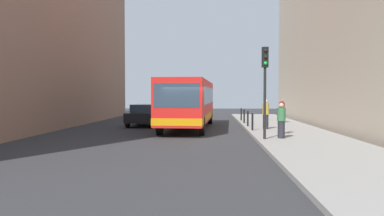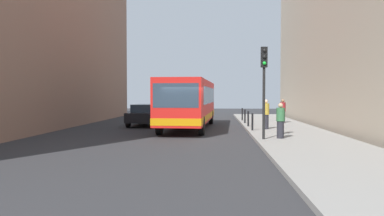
# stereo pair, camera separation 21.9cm
# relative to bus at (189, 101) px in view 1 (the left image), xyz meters

# --- Properties ---
(ground_plane) EXTENTS (80.00, 80.00, 0.00)m
(ground_plane) POSITION_rel_bus_xyz_m (0.27, -4.62, -1.73)
(ground_plane) COLOR #2D2D30
(sidewalk) EXTENTS (4.40, 40.00, 0.15)m
(sidewalk) POSITION_rel_bus_xyz_m (5.67, -4.62, -1.65)
(sidewalk) COLOR gray
(sidewalk) RESTS_ON ground
(bus) EXTENTS (3.05, 11.13, 3.00)m
(bus) POSITION_rel_bus_xyz_m (0.00, 0.00, 0.00)
(bus) COLOR red
(bus) RESTS_ON ground
(car_beside_bus) EXTENTS (2.03, 4.48, 1.48)m
(car_beside_bus) POSITION_rel_bus_xyz_m (-3.15, 1.90, -0.94)
(car_beside_bus) COLOR black
(car_beside_bus) RESTS_ON ground
(traffic_light) EXTENTS (0.28, 0.33, 4.10)m
(traffic_light) POSITION_rel_bus_xyz_m (3.82, -6.86, 1.28)
(traffic_light) COLOR black
(traffic_light) RESTS_ON sidewalk
(bollard_near) EXTENTS (0.11, 0.11, 0.95)m
(bollard_near) POSITION_rel_bus_xyz_m (3.72, -2.66, -1.10)
(bollard_near) COLOR black
(bollard_near) RESTS_ON sidewalk
(bollard_mid) EXTENTS (0.11, 0.11, 0.95)m
(bollard_mid) POSITION_rel_bus_xyz_m (3.72, 0.10, -1.10)
(bollard_mid) COLOR black
(bollard_mid) RESTS_ON sidewalk
(bollard_far) EXTENTS (0.11, 0.11, 0.95)m
(bollard_far) POSITION_rel_bus_xyz_m (3.72, 2.85, -1.10)
(bollard_far) COLOR black
(bollard_far) RESTS_ON sidewalk
(bollard_farthest) EXTENTS (0.11, 0.11, 0.95)m
(bollard_farthest) POSITION_rel_bus_xyz_m (3.72, 5.60, -1.10)
(bollard_farthest) COLOR black
(bollard_farthest) RESTS_ON sidewalk
(pedestrian_near_signal) EXTENTS (0.38, 0.38, 1.61)m
(pedestrian_near_signal) POSITION_rel_bus_xyz_m (4.62, -6.46, -0.78)
(pedestrian_near_signal) COLOR #26262D
(pedestrian_near_signal) RESTS_ON sidewalk
(pedestrian_mid_sidewalk) EXTENTS (0.38, 0.38, 1.72)m
(pedestrian_mid_sidewalk) POSITION_rel_bus_xyz_m (4.56, -1.82, -0.72)
(pedestrian_mid_sidewalk) COLOR #26262D
(pedestrian_mid_sidewalk) RESTS_ON sidewalk
(pedestrian_far_sidewalk) EXTENTS (0.38, 0.38, 1.68)m
(pedestrian_far_sidewalk) POSITION_rel_bus_xyz_m (6.42, 3.25, -0.74)
(pedestrian_far_sidewalk) COLOR #26262D
(pedestrian_far_sidewalk) RESTS_ON sidewalk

